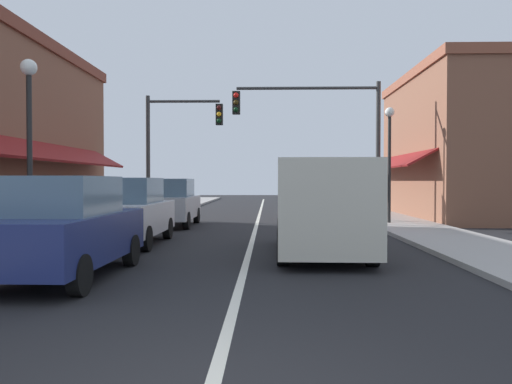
# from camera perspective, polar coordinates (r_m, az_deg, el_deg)

# --- Properties ---
(ground_plane) EXTENTS (80.00, 80.00, 0.00)m
(ground_plane) POSITION_cam_1_polar(r_m,az_deg,el_deg) (21.56, 0.18, -3.26)
(ground_plane) COLOR black
(sidewalk_left) EXTENTS (2.60, 56.00, 0.12)m
(sidewalk_left) POSITION_cam_1_polar(r_m,az_deg,el_deg) (22.36, -14.08, -2.98)
(sidewalk_left) COLOR #A39E99
(sidewalk_left) RESTS_ON ground
(sidewalk_right) EXTENTS (2.60, 56.00, 0.12)m
(sidewalk_right) POSITION_cam_1_polar(r_m,az_deg,el_deg) (22.13, 14.58, -3.03)
(sidewalk_right) COLOR #A39E99
(sidewalk_right) RESTS_ON ground
(lane_center_stripe) EXTENTS (0.14, 52.00, 0.01)m
(lane_center_stripe) POSITION_cam_1_polar(r_m,az_deg,el_deg) (21.56, 0.18, -3.25)
(lane_center_stripe) COLOR silver
(lane_center_stripe) RESTS_ON ground
(storefront_right_block) EXTENTS (6.77, 10.20, 6.59)m
(storefront_right_block) POSITION_cam_1_polar(r_m,az_deg,el_deg) (25.23, 22.53, 4.80)
(storefront_right_block) COLOR brown
(storefront_right_block) RESTS_ON ground
(parked_car_nearest_left) EXTENTS (1.82, 4.12, 1.77)m
(parked_car_nearest_left) POSITION_cam_1_polar(r_m,az_deg,el_deg) (9.48, -20.59, -3.75)
(parked_car_nearest_left) COLOR navy
(parked_car_nearest_left) RESTS_ON ground
(parked_car_second_left) EXTENTS (1.80, 4.11, 1.77)m
(parked_car_second_left) POSITION_cam_1_polar(r_m,az_deg,el_deg) (14.03, -14.01, -2.12)
(parked_car_second_left) COLOR silver
(parked_car_second_left) RESTS_ON ground
(parked_car_third_left) EXTENTS (1.82, 4.12, 1.77)m
(parked_car_third_left) POSITION_cam_1_polar(r_m,az_deg,el_deg) (19.43, -9.44, -1.18)
(parked_car_third_left) COLOR #B7BABF
(parked_car_third_left) RESTS_ON ground
(van_in_lane) EXTENTS (2.08, 5.22, 2.12)m
(van_in_lane) POSITION_cam_1_polar(r_m,az_deg,el_deg) (11.86, 7.22, -1.40)
(van_in_lane) COLOR beige
(van_in_lane) RESTS_ON ground
(traffic_signal_mast_arm) EXTENTS (5.86, 0.50, 5.62)m
(traffic_signal_mast_arm) POSITION_cam_1_polar(r_m,az_deg,el_deg) (20.68, 7.78, 7.34)
(traffic_signal_mast_arm) COLOR #333333
(traffic_signal_mast_arm) RESTS_ON ground
(traffic_signal_left_corner) EXTENTS (3.38, 0.50, 5.40)m
(traffic_signal_left_corner) POSITION_cam_1_polar(r_m,az_deg,el_deg) (22.71, -9.13, 6.01)
(traffic_signal_left_corner) COLOR #333333
(traffic_signal_left_corner) RESTS_ON ground
(street_lamp_left_near) EXTENTS (0.36, 0.36, 4.38)m
(street_lamp_left_near) POSITION_cam_1_polar(r_m,az_deg,el_deg) (12.51, -23.83, 7.08)
(street_lamp_left_near) COLOR black
(street_lamp_left_near) RESTS_ON ground
(street_lamp_right_mid) EXTENTS (0.36, 0.36, 4.45)m
(street_lamp_right_mid) POSITION_cam_1_polar(r_m,az_deg,el_deg) (20.03, 14.58, 5.03)
(street_lamp_right_mid) COLOR black
(street_lamp_right_mid) RESTS_ON ground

